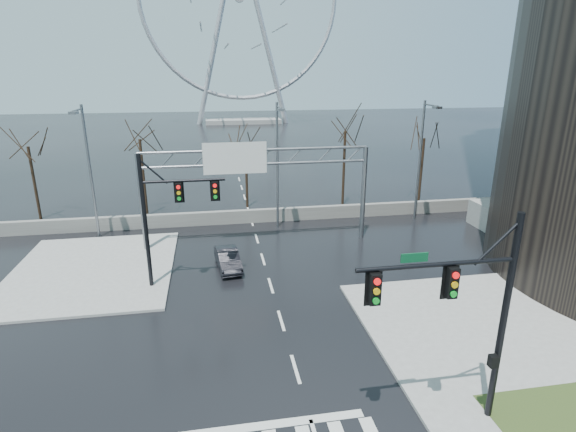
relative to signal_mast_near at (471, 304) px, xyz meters
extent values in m
plane|color=black|center=(-5.14, 4.04, -4.87)|extent=(260.00, 260.00, 0.00)
cube|color=gray|center=(4.86, 6.04, -4.80)|extent=(12.00, 10.00, 0.15)
cube|color=gray|center=(-16.14, 16.04, -4.80)|extent=(10.00, 12.00, 0.15)
cube|color=#2F431C|center=(3.86, -0.96, -4.72)|extent=(5.00, 4.00, 0.02)
cube|color=slate|center=(-5.14, 24.04, -4.32)|extent=(52.00, 0.50, 1.10)
cylinder|color=black|center=(1.36, 0.04, -0.87)|extent=(0.24, 0.24, 8.00)
cylinder|color=black|center=(-1.34, 0.04, 1.53)|extent=(5.40, 0.16, 0.16)
cube|color=black|center=(-0.84, -0.11, 0.93)|extent=(0.35, 0.28, 1.05)
cube|color=black|center=(-3.44, -0.11, 0.93)|extent=(0.35, 0.28, 1.05)
cylinder|color=black|center=(-12.14, 13.04, -0.87)|extent=(0.24, 0.24, 8.00)
cylinder|color=black|center=(-9.84, 13.04, 1.53)|extent=(4.60, 0.16, 0.16)
cube|color=black|center=(-10.14, 12.89, 0.93)|extent=(0.35, 0.28, 1.05)
cube|color=black|center=(-8.14, 12.89, 0.93)|extent=(0.35, 0.28, 1.05)
cylinder|color=slate|center=(-13.14, 19.04, -1.37)|extent=(0.36, 0.36, 7.00)
cylinder|color=slate|center=(2.86, 19.04, -1.37)|extent=(0.36, 0.36, 7.00)
cylinder|color=slate|center=(-5.14, 19.04, 2.13)|extent=(16.00, 0.20, 0.20)
cylinder|color=slate|center=(-5.14, 19.04, 1.13)|extent=(16.00, 0.20, 0.20)
cube|color=#094524|center=(-6.64, 18.89, 1.63)|extent=(4.20, 0.10, 2.00)
cube|color=silver|center=(-6.64, 18.83, 1.63)|extent=(4.40, 0.02, 2.20)
cylinder|color=slate|center=(-17.14, 22.54, 0.13)|extent=(0.20, 0.20, 10.00)
cylinder|color=slate|center=(-17.14, 21.44, 4.83)|extent=(0.12, 2.20, 0.12)
cube|color=slate|center=(-17.14, 20.44, 4.73)|extent=(0.50, 0.70, 0.18)
cylinder|color=slate|center=(-3.14, 22.54, 0.13)|extent=(0.20, 0.20, 10.00)
cylinder|color=slate|center=(-3.14, 21.44, 4.83)|extent=(0.12, 2.20, 0.12)
cube|color=slate|center=(-3.14, 20.44, 4.73)|extent=(0.50, 0.70, 0.18)
cylinder|color=slate|center=(8.86, 22.54, 0.13)|extent=(0.20, 0.20, 10.00)
cylinder|color=slate|center=(8.86, 21.44, 4.83)|extent=(0.12, 2.20, 0.12)
cube|color=slate|center=(8.86, 20.44, 4.73)|extent=(0.50, 0.70, 0.18)
cylinder|color=black|center=(-23.14, 28.04, -1.72)|extent=(0.24, 0.24, 6.30)
cylinder|color=black|center=(-14.14, 27.54, -1.50)|extent=(0.24, 0.24, 6.75)
cylinder|color=black|center=(-5.14, 28.54, -1.95)|extent=(0.24, 0.24, 5.85)
cylinder|color=black|center=(3.86, 27.54, -1.36)|extent=(0.24, 0.24, 7.02)
cylinder|color=black|center=(11.86, 28.04, -1.81)|extent=(0.24, 0.24, 6.12)
cube|color=gray|center=(-0.14, 99.04, -4.37)|extent=(18.00, 6.00, 1.00)
cylinder|color=#B2B2B7|center=(-7.14, 99.04, 9.13)|extent=(8.28, 1.20, 28.82)
cylinder|color=#B2B2B7|center=(6.86, 99.04, 9.13)|extent=(8.28, 1.20, 28.82)
imported|color=black|center=(-7.54, 15.02, -4.24)|extent=(1.78, 3.96, 1.26)
camera|label=1|loc=(-8.25, -12.05, 7.41)|focal=28.00mm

